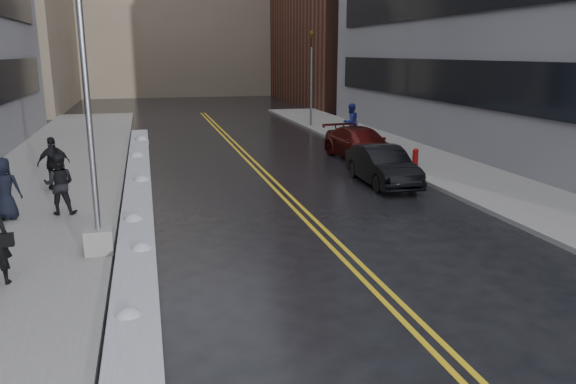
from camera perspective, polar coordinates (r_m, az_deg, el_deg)
ground at (r=12.62m, az=-3.86°, el=-8.53°), size 160.00×160.00×0.00m
sidewalk_west at (r=22.31m, az=-23.43°, el=0.53°), size 5.50×50.00×0.15m
sidewalk_east at (r=25.07m, az=14.80°, el=2.61°), size 4.00×50.00×0.15m
lane_line_left at (r=22.44m, az=-2.59°, el=1.58°), size 0.12×50.00×0.01m
lane_line_right at (r=22.50m, az=-1.85°, el=1.62°), size 0.12×50.00×0.01m
snow_ridge at (r=20.03m, az=-14.98°, el=0.07°), size 0.90×30.00×0.34m
lamppost at (r=13.73m, az=-19.30°, el=3.59°), size 0.65×0.65×7.62m
fire_hydrant at (r=24.52m, az=12.82°, el=3.61°), size 0.26×0.26×0.73m
traffic_signal at (r=37.04m, az=2.39°, el=11.79°), size 0.16×0.20×6.00m
pedestrian_b at (r=17.84m, az=-22.21°, el=0.76°), size 0.94×0.77×1.82m
pedestrian_c at (r=17.91m, az=-26.88°, el=0.30°), size 0.92×0.63×1.81m
pedestrian_d at (r=21.21m, az=-22.70°, el=2.72°), size 1.17×0.77×1.85m
pedestrian_east at (r=30.78m, az=6.39°, el=7.07°), size 1.18×1.05×2.01m
car_black at (r=21.26m, az=9.59°, el=2.64°), size 1.58×4.34×1.42m
car_maroon at (r=26.17m, az=7.39°, el=4.87°), size 2.54×5.19×1.45m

